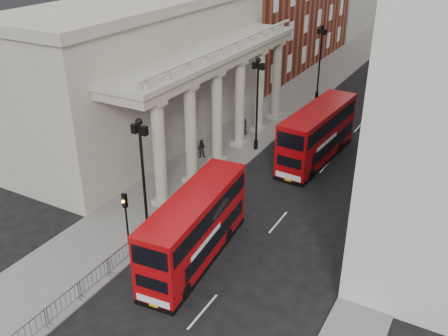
# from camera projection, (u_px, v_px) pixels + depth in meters

# --- Properties ---
(ground) EXTENTS (260.00, 260.00, 0.00)m
(ground) POSITION_uv_depth(u_px,v_px,m) (115.00, 276.00, 29.23)
(ground) COLOR black
(ground) RESTS_ON ground
(sidewalk_west) EXTENTS (6.00, 140.00, 0.12)m
(sidewalk_west) POSITION_uv_depth(u_px,v_px,m) (276.00, 111.00, 53.90)
(sidewalk_west) COLOR slate
(sidewalk_west) RESTS_ON ground
(sidewalk_east) EXTENTS (3.00, 140.00, 0.12)m
(sidewalk_east) POSITION_uv_depth(u_px,v_px,m) (438.00, 141.00, 46.70)
(sidewalk_east) COLOR slate
(sidewalk_east) RESTS_ON ground
(kerb) EXTENTS (0.20, 140.00, 0.14)m
(kerb) POSITION_uv_depth(u_px,v_px,m) (302.00, 116.00, 52.61)
(kerb) COLOR slate
(kerb) RESTS_ON ground
(portico_building) EXTENTS (9.00, 28.00, 12.00)m
(portico_building) POSITION_uv_depth(u_px,v_px,m) (150.00, 76.00, 45.14)
(portico_building) COLOR #9E9784
(portico_building) RESTS_ON ground
(lamp_post_south) EXTENTS (1.05, 0.44, 8.32)m
(lamp_post_south) POSITION_uv_depth(u_px,v_px,m) (143.00, 172.00, 30.40)
(lamp_post_south) COLOR black
(lamp_post_south) RESTS_ON sidewalk_west
(lamp_post_mid) EXTENTS (1.05, 0.44, 8.32)m
(lamp_post_mid) POSITION_uv_depth(u_px,v_px,m) (257.00, 98.00, 42.87)
(lamp_post_mid) COLOR black
(lamp_post_mid) RESTS_ON sidewalk_west
(lamp_post_north) EXTENTS (1.05, 0.44, 8.32)m
(lamp_post_north) POSITION_uv_depth(u_px,v_px,m) (320.00, 57.00, 55.34)
(lamp_post_north) COLOR black
(lamp_post_north) RESTS_ON sidewalk_west
(traffic_light) EXTENTS (0.28, 0.33, 4.30)m
(traffic_light) POSITION_uv_depth(u_px,v_px,m) (126.00, 213.00, 29.60)
(traffic_light) COLOR black
(traffic_light) RESTS_ON sidewalk_west
(crowd_barriers) EXTENTS (0.50, 18.75, 1.10)m
(crowd_barriers) POSITION_uv_depth(u_px,v_px,m) (134.00, 246.00, 30.82)
(crowd_barriers) COLOR gray
(crowd_barriers) RESTS_ON sidewalk_west
(bus_near) EXTENTS (3.41, 10.33, 4.38)m
(bus_near) POSITION_uv_depth(u_px,v_px,m) (195.00, 227.00, 29.80)
(bus_near) COLOR #A5070B
(bus_near) RESTS_ON ground
(bus_far) EXTENTS (3.27, 10.97, 4.67)m
(bus_far) POSITION_uv_depth(u_px,v_px,m) (317.00, 133.00, 42.30)
(bus_far) COLOR #9A070A
(bus_far) RESTS_ON ground
(pedestrian_a) EXTENTS (0.63, 0.42, 1.72)m
(pedestrian_a) POSITION_uv_depth(u_px,v_px,m) (193.00, 164.00, 40.32)
(pedestrian_a) COLOR black
(pedestrian_a) RESTS_ON sidewalk_west
(pedestrian_b) EXTENTS (0.95, 0.85, 1.60)m
(pedestrian_b) POSITION_uv_depth(u_px,v_px,m) (201.00, 148.00, 43.16)
(pedestrian_b) COLOR black
(pedestrian_b) RESTS_ON sidewalk_west
(pedestrian_c) EXTENTS (0.91, 0.79, 1.58)m
(pedestrian_c) POSITION_uv_depth(u_px,v_px,m) (244.00, 127.00, 47.71)
(pedestrian_c) COLOR black
(pedestrian_c) RESTS_ON sidewalk_west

